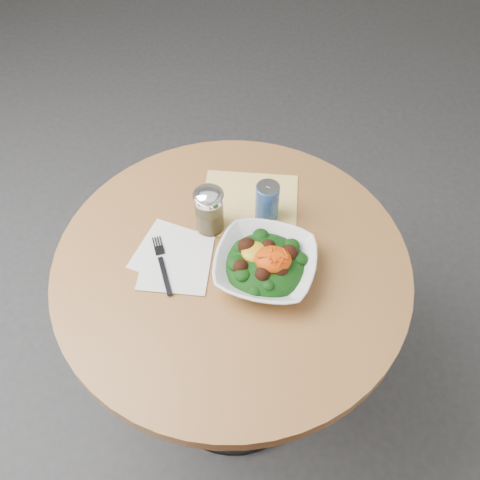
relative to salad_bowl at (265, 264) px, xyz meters
The scene contains 8 objects.
ground 0.79m from the salad_bowl, 162.06° to the left, with size 6.00×6.00×0.00m, color #2F2F31.
table 0.25m from the salad_bowl, 162.06° to the left, with size 0.90×0.90×0.75m.
cloth_napkin 0.23m from the salad_bowl, 102.65° to the left, with size 0.26×0.24×0.00m, color #FFB30D.
paper_napkins 0.23m from the salad_bowl, behind, with size 0.22×0.23×0.00m.
salad_bowl is the anchor object (origin of this frame).
fork 0.26m from the salad_bowl, behind, with size 0.08×0.18×0.00m.
spice_shaker 0.20m from the salad_bowl, 137.53° to the left, with size 0.08×0.08×0.14m.
beverage_can 0.18m from the salad_bowl, 90.74° to the left, with size 0.06×0.06×0.12m.
Camera 1 is at (0.07, -0.77, 1.84)m, focal length 40.00 mm.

